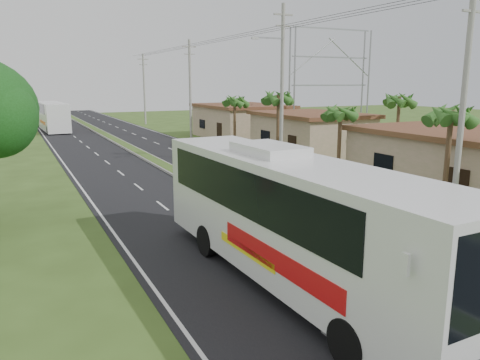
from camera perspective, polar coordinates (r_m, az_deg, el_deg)
name	(u,v)px	position (r m, az deg, el deg)	size (l,w,h in m)	color
ground	(336,259)	(17.70, 11.59, -9.37)	(180.00, 180.00, 0.00)	#384F1D
road_asphalt	(168,169)	(35.08, -8.74, 1.32)	(14.00, 160.00, 0.02)	black
median_strip	(168,168)	(35.07, -8.74, 1.47)	(1.20, 160.00, 0.18)	gray
lane_edge_left	(73,177)	(33.73, -19.64, 0.32)	(0.12, 160.00, 0.01)	silver
lane_edge_right	(248,163)	(37.60, 1.04, 2.14)	(0.12, 160.00, 0.01)	silver
shop_near	(463,160)	(31.13, 25.55, 2.27)	(8.60, 12.60, 3.52)	tan
shop_mid	(310,133)	(42.79, 8.57, 5.70)	(7.60, 10.60, 3.67)	tan
shop_far	(241,121)	(54.81, 0.17, 7.23)	(8.60, 11.60, 3.82)	tan
palm_verge_a	(451,116)	(25.07, 24.35, 7.16)	(2.40, 2.40, 5.45)	#473321
palm_verge_b	(341,113)	(31.83, 12.16, 8.02)	(2.40, 2.40, 5.05)	#473321
palm_verge_c	(278,98)	(37.23, 4.70, 9.94)	(2.40, 2.40, 5.85)	#473321
palm_verge_d	(235,101)	(45.42, -0.67, 9.59)	(2.40, 2.40, 5.25)	#473321
palm_behind_shop	(399,100)	(39.43, 18.86, 9.18)	(2.40, 2.40, 5.65)	#473321
utility_pole_a	(464,97)	(24.01, 25.62, 9.13)	(1.60, 0.28, 11.00)	gray
utility_pole_b	(282,83)	(36.18, 5.11, 11.68)	(3.20, 0.28, 12.00)	gray
utility_pole_c	(190,88)	(54.30, -6.09, 11.08)	(1.60, 0.28, 11.00)	gray
utility_pole_d	(144,88)	(73.39, -11.60, 10.89)	(1.60, 0.28, 10.50)	gray
billboard_lattice	(330,78)	(53.73, 10.96, 12.15)	(10.18, 1.18, 12.07)	gray
coach_bus_main	(290,212)	(14.58, 6.11, -3.90)	(3.21, 13.54, 4.35)	silver
coach_bus_far	(52,115)	(67.39, -21.91, 7.39)	(3.22, 12.76, 3.69)	white
motorcyclist	(232,200)	(22.51, -0.96, -2.45)	(2.04, 0.91, 2.21)	black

